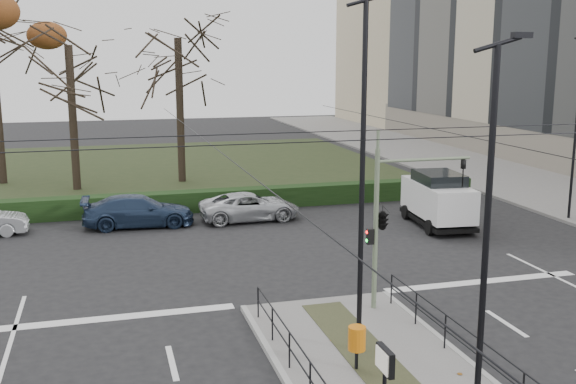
# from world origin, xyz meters

# --- Properties ---
(ground) EXTENTS (140.00, 140.00, 0.00)m
(ground) POSITION_xyz_m (0.00, 0.00, 0.00)
(ground) COLOR black
(ground) RESTS_ON ground
(sidewalk_east) EXTENTS (8.00, 90.00, 0.14)m
(sidewalk_east) POSITION_xyz_m (18.00, 22.00, 0.07)
(sidewalk_east) COLOR #64615F
(sidewalk_east) RESTS_ON ground
(park) EXTENTS (38.00, 26.00, 0.10)m
(park) POSITION_xyz_m (-6.00, 32.00, 0.05)
(park) COLOR #253118
(park) RESTS_ON ground
(hedge) EXTENTS (38.00, 1.00, 1.00)m
(hedge) POSITION_xyz_m (-6.00, 18.60, 0.50)
(hedge) COLOR black
(hedge) RESTS_ON ground
(catenary) EXTENTS (20.00, 34.00, 6.00)m
(catenary) POSITION_xyz_m (0.00, 1.62, 3.42)
(catenary) COLOR black
(catenary) RESTS_ON ground
(traffic_light) EXTENTS (3.22, 1.85, 4.73)m
(traffic_light) POSITION_xyz_m (1.69, 3.82, 2.89)
(traffic_light) COLOR #66755A
(traffic_light) RESTS_ON median_island
(litter_bin) EXTENTS (0.42, 0.42, 1.07)m
(litter_bin) POSITION_xyz_m (-0.54, 0.19, 0.91)
(litter_bin) COLOR black
(litter_bin) RESTS_ON median_island
(info_panel) EXTENTS (0.13, 0.60, 2.29)m
(info_panel) POSITION_xyz_m (-1.51, -3.56, 1.94)
(info_panel) COLOR black
(info_panel) RESTS_ON median_island
(streetlamp_median_near) EXTENTS (0.64, 0.13, 7.66)m
(streetlamp_median_near) POSITION_xyz_m (0.00, -4.15, 4.03)
(streetlamp_median_near) COLOR black
(streetlamp_median_near) RESTS_ON median_island
(streetlamp_median_far) EXTENTS (0.73, 0.15, 8.76)m
(streetlamp_median_far) POSITION_xyz_m (-0.08, 1.18, 4.59)
(streetlamp_median_far) COLOR black
(streetlamp_median_far) RESTS_ON median_island
(parked_car_third) EXTENTS (4.94, 2.20, 1.41)m
(parked_car_third) POSITION_xyz_m (-4.69, 16.22, 0.70)
(parked_car_third) COLOR #1F2E49
(parked_car_third) RESTS_ON ground
(parked_car_fourth) EXTENTS (4.69, 2.29, 1.28)m
(parked_car_fourth) POSITION_xyz_m (0.35, 16.06, 0.64)
(parked_car_fourth) COLOR #ACAFB4
(parked_car_fourth) RESTS_ON ground
(white_van) EXTENTS (2.42, 4.70, 2.42)m
(white_van) POSITION_xyz_m (8.19, 12.75, 1.26)
(white_van) COLOR white
(white_van) RESTS_ON ground
(bare_tree_center) EXTENTS (5.84, 5.84, 11.19)m
(bare_tree_center) POSITION_xyz_m (-1.56, 26.40, 7.89)
(bare_tree_center) COLOR black
(bare_tree_center) RESTS_ON park
(bare_tree_near) EXTENTS (5.78, 5.78, 10.60)m
(bare_tree_near) POSITION_xyz_m (-7.58, 25.47, 7.48)
(bare_tree_near) COLOR black
(bare_tree_near) RESTS_ON park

